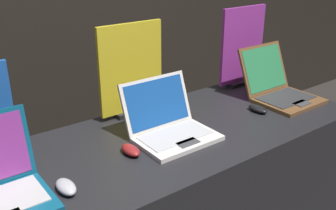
% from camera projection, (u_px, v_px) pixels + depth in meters
% --- Properties ---
extents(mouse_front, '(0.06, 0.11, 0.04)m').
position_uv_depth(mouse_front, '(66.00, 187.00, 1.39)').
color(mouse_front, '#B2B2B7').
rests_on(mouse_front, display_counter).
extents(laptop_middle, '(0.35, 0.33, 0.25)m').
position_uv_depth(laptop_middle, '(169.00, 124.00, 1.77)').
color(laptop_middle, silver).
rests_on(laptop_middle, display_counter).
extents(mouse_middle, '(0.06, 0.11, 0.04)m').
position_uv_depth(mouse_middle, '(131.00, 150.00, 1.63)').
color(mouse_middle, maroon).
rests_on(mouse_middle, display_counter).
extents(promo_stand_middle, '(0.35, 0.07, 0.47)m').
position_uv_depth(promo_stand_middle, '(131.00, 72.00, 1.94)').
color(promo_stand_middle, black).
rests_on(promo_stand_middle, display_counter).
extents(laptop_back, '(0.34, 0.39, 0.28)m').
position_uv_depth(laptop_back, '(279.00, 88.00, 2.20)').
color(laptop_back, brown).
rests_on(laptop_back, display_counter).
extents(mouse_back, '(0.06, 0.12, 0.03)m').
position_uv_depth(mouse_back, '(258.00, 109.00, 2.05)').
color(mouse_back, black).
rests_on(mouse_back, display_counter).
extents(promo_stand_back, '(0.34, 0.07, 0.48)m').
position_uv_depth(promo_stand_back, '(242.00, 49.00, 2.36)').
color(promo_stand_back, black).
rests_on(promo_stand_back, display_counter).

